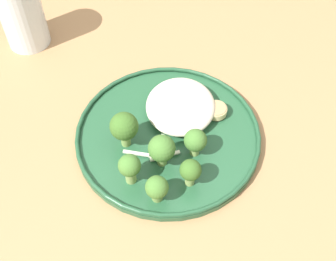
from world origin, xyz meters
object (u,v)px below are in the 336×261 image
Objects in this scene: dinner_plate at (168,135)px; seared_scallop_on_noodles at (182,108)px; broccoli_floret_small_sprig at (195,141)px; water_glass at (23,17)px; seared_scallop_left_edge at (193,101)px; broccoli_floret_right_tilted at (130,167)px; broccoli_floret_center_pile at (124,127)px; broccoli_floret_split_head at (162,149)px; seared_scallop_half_hidden at (168,107)px; seared_scallop_tilted_round at (216,110)px; broccoli_floret_beside_noodles at (190,171)px; broccoli_floret_rear_charred at (157,188)px; seared_scallop_right_edge at (197,115)px.

seared_scallop_on_noodles is (0.05, -0.02, 0.01)m from dinner_plate.
broccoli_floret_small_sprig reaches higher than dinner_plate.
water_glass reaches higher than seared_scallop_on_noodles.
broccoli_floret_right_tilted is (-0.15, 0.08, 0.02)m from seared_scallop_left_edge.
broccoli_floret_small_sprig is (-0.09, -0.01, 0.02)m from seared_scallop_left_edge.
seared_scallop_on_noodles is 0.11m from broccoli_floret_center_pile.
seared_scallop_on_noodles is at bearing -13.82° from broccoli_floret_split_head.
water_glass reaches higher than seared_scallop_half_hidden.
seared_scallop_tilted_round is at bearing -21.98° from broccoli_floret_small_sprig.
seared_scallop_half_hidden is 0.68× the size of broccoli_floret_small_sprig.
broccoli_floret_beside_noodles is at bearing -156.34° from dinner_plate.
dinner_plate is at bearing 23.66° from broccoli_floret_beside_noodles.
seared_scallop_half_hidden is 0.59× the size of broccoli_floret_split_head.
seared_scallop_half_hidden is 0.10m from broccoli_floret_center_pile.
broccoli_floret_center_pile reaches higher than broccoli_floret_split_head.
seared_scallop_on_noodles is 0.11m from broccoli_floret_split_head.
broccoli_floret_small_sprig is 0.40m from water_glass.
water_glass is at bearing 59.15° from seared_scallop_half_hidden.
seared_scallop_on_noodles is 0.57× the size of broccoli_floret_beside_noodles.
broccoli_floret_split_head reaches higher than broccoli_floret_right_tilted.
broccoli_floret_right_tilted is at bearing 151.33° from dinner_plate.
broccoli_floret_small_sprig is at bearing -127.31° from water_glass.
broccoli_floret_beside_noodles is (-0.15, 0.00, 0.02)m from seared_scallop_left_edge.
seared_scallop_left_edge is 0.35m from water_glass.
seared_scallop_on_noodles is 0.80× the size of seared_scallop_tilted_round.
seared_scallop_half_hidden is 0.14m from broccoli_floret_beside_noodles.
seared_scallop_left_edge is (0.06, -0.04, 0.01)m from dinner_plate.
seared_scallop_right_edge is at bearing -19.23° from broccoli_floret_rear_charred.
broccoli_floret_split_head is (-0.10, 0.08, 0.02)m from seared_scallop_tilted_round.
broccoli_floret_beside_noodles reaches higher than seared_scallop_right_edge.
broccoli_floret_center_pile is (-0.07, 0.06, 0.03)m from seared_scallop_half_hidden.
dinner_plate is 0.06m from seared_scallop_right_edge.
seared_scallop_tilted_round and seared_scallop_right_edge have the same top height.
broccoli_floret_rear_charred is (-0.16, 0.00, 0.02)m from seared_scallop_half_hidden.
seared_scallop_right_edge is 0.10m from broccoli_floret_split_head.
seared_scallop_half_hidden is at bearing -40.39° from broccoli_floret_center_pile.
seared_scallop_left_edge is 0.63× the size of broccoli_floret_small_sprig.
broccoli_floret_rear_charred is at bearing -140.24° from water_glass.
water_glass is at bearing 46.72° from broccoli_floret_beside_noodles.
seared_scallop_tilted_round is 0.03m from seared_scallop_right_edge.
seared_scallop_on_noodles is 0.60× the size of broccoli_floret_rear_charred.
broccoli_floret_center_pile is 0.11m from broccoli_floret_small_sprig.
broccoli_floret_rear_charred is (-0.09, -0.06, -0.01)m from broccoli_floret_center_pile.
seared_scallop_on_noodles is at bearing 7.71° from broccoli_floret_beside_noodles.
seared_scallop_right_edge is 0.58× the size of broccoli_floret_small_sprig.
dinner_plate is 0.09m from seared_scallop_tilted_round.
water_glass is (0.16, 0.30, 0.04)m from seared_scallop_on_noodles.
seared_scallop_tilted_round is 0.04m from seared_scallop_left_edge.
dinner_plate is 5.80× the size of broccoli_floret_small_sprig.
seared_scallop_left_edge is 0.64× the size of broccoli_floret_beside_noodles.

